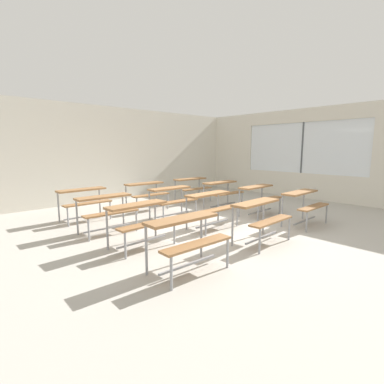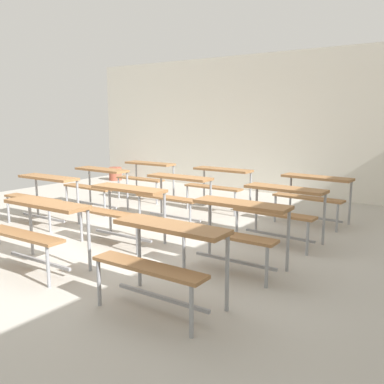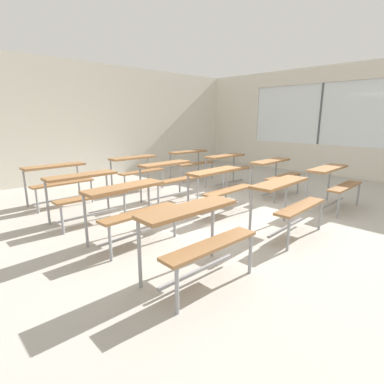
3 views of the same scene
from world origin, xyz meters
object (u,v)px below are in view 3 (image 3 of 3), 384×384
(desk_bench_r0c1, at_px, (287,195))
(desk_bench_r2c0, at_px, (85,186))
(desk_bench_r1c0, at_px, (130,200))
(desk_bench_r3c1, at_px, (136,165))
(desk_bench_r1c1, at_px, (220,181))
(desk_bench_r2c1, at_px, (169,172))
(desk_bench_r3c0, at_px, (57,175))
(desk_bench_r1c2, at_px, (275,169))
(desk_bench_r3c2, at_px, (191,158))
(desk_bench_r0c0, at_px, (196,227))
(desk_bench_r2c2, at_px, (228,163))
(desk_bench_r0c2, at_px, (333,178))

(desk_bench_r0c1, height_order, desk_bench_r2c0, same)
(desk_bench_r1c0, distance_m, desk_bench_r3c1, 3.01)
(desk_bench_r3c1, bearing_deg, desk_bench_r1c1, -89.49)
(desk_bench_r2c1, height_order, desk_bench_r3c1, same)
(desk_bench_r1c1, distance_m, desk_bench_r3c1, 2.46)
(desk_bench_r2c1, relative_size, desk_bench_r3c0, 0.99)
(desk_bench_r0c1, xyz_separation_m, desk_bench_r1c0, (-1.71, 1.27, 0.00))
(desk_bench_r1c2, xyz_separation_m, desk_bench_r3c2, (-0.02, 2.49, 0.00))
(desk_bench_r1c0, bearing_deg, desk_bench_r0c0, -95.26)
(desk_bench_r2c0, relative_size, desk_bench_r2c2, 0.99)
(desk_bench_r2c0, distance_m, desk_bench_r3c0, 1.28)
(desk_bench_r0c2, distance_m, desk_bench_r2c1, 3.02)
(desk_bench_r0c0, xyz_separation_m, desk_bench_r0c1, (1.77, 0.01, 0.00))
(desk_bench_r3c0, relative_size, desk_bench_r3c1, 1.01)
(desk_bench_r0c2, height_order, desk_bench_r3c2, same)
(desk_bench_r2c1, relative_size, desk_bench_r2c2, 0.99)
(desk_bench_r1c0, distance_m, desk_bench_r1c1, 1.75)
(desk_bench_r1c0, height_order, desk_bench_r2c0, same)
(desk_bench_r0c0, bearing_deg, desk_bench_r0c1, 1.51)
(desk_bench_r0c1, height_order, desk_bench_r2c2, same)
(desk_bench_r1c0, relative_size, desk_bench_r2c0, 1.02)
(desk_bench_r1c2, bearing_deg, desk_bench_r0c1, -146.20)
(desk_bench_r1c0, xyz_separation_m, desk_bench_r2c2, (3.47, 1.20, 0.00))
(desk_bench_r1c0, xyz_separation_m, desk_bench_r2c1, (1.67, 1.23, 0.00))
(desk_bench_r0c1, relative_size, desk_bench_r3c0, 1.01)
(desk_bench_r0c1, bearing_deg, desk_bench_r3c0, 112.45)
(desk_bench_r1c0, xyz_separation_m, desk_bench_r2c0, (-0.06, 1.18, 0.00))
(desk_bench_r2c0, bearing_deg, desk_bench_r3c2, 20.60)
(desk_bench_r1c2, xyz_separation_m, desk_bench_r2c1, (-1.81, 1.26, 0.00))
(desk_bench_r0c2, relative_size, desk_bench_r3c2, 0.99)
(desk_bench_r1c0, bearing_deg, desk_bench_r2c2, 16.77)
(desk_bench_r0c1, distance_m, desk_bench_r3c1, 3.72)
(desk_bench_r3c0, distance_m, desk_bench_r3c1, 1.74)
(desk_bench_r2c2, bearing_deg, desk_bench_r0c1, -123.95)
(desk_bench_r1c2, bearing_deg, desk_bench_r1c0, 178.34)
(desk_bench_r2c0, bearing_deg, desk_bench_r3c1, 35.83)
(desk_bench_r1c1, relative_size, desk_bench_r3c2, 0.99)
(desk_bench_r3c1, bearing_deg, desk_bench_r3c2, 0.78)
(desk_bench_r0c0, distance_m, desk_bench_r1c2, 3.76)
(desk_bench_r2c0, distance_m, desk_bench_r3c1, 2.21)
(desk_bench_r1c1, relative_size, desk_bench_r2c2, 1.00)
(desk_bench_r1c1, height_order, desk_bench_r3c2, same)
(desk_bench_r0c0, bearing_deg, desk_bench_r1c2, 20.77)
(desk_bench_r2c1, relative_size, desk_bench_r3c2, 0.98)
(desk_bench_r2c1, bearing_deg, desk_bench_r0c1, -89.09)
(desk_bench_r1c1, xyz_separation_m, desk_bench_r2c1, (-0.08, 1.24, 0.00))
(desk_bench_r2c0, xyz_separation_m, desk_bench_r2c1, (1.73, 0.06, 0.00))
(desk_bench_r0c0, relative_size, desk_bench_r2c0, 1.01)
(desk_bench_r0c0, distance_m, desk_bench_r3c1, 4.14)
(desk_bench_r0c1, relative_size, desk_bench_r2c1, 1.02)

